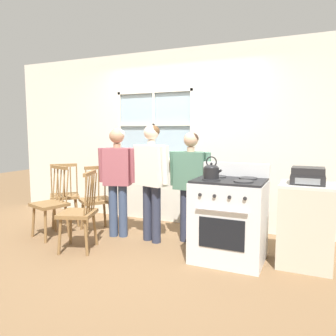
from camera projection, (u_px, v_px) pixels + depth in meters
The scene contains 14 objects.
ground_plane at pixel (138, 252), 3.97m from camera, with size 16.00×16.00×0.00m, color brown.
wall_back at pixel (183, 139), 5.08m from camera, with size 6.40×0.16×2.70m.
chair_by_window at pixel (96, 201), 4.72m from camera, with size 0.57×0.58×0.98m.
chair_near_wall at pixel (79, 214), 3.99m from camera, with size 0.52×0.53×0.98m.
chair_center_cluster at pixel (51, 204), 4.50m from camera, with size 0.52×0.51×0.98m.
chair_near_stove at pixel (65, 196), 5.04m from camera, with size 0.58×0.58×0.98m.
person_elderly_left at pixel (117, 172), 4.46m from camera, with size 0.52×0.30×1.49m.
person_teen_center at pixel (151, 172), 4.26m from camera, with size 0.57×0.32×1.53m.
person_adult_right at pixel (191, 177), 4.24m from camera, with size 0.58×0.23×1.44m.
stove at pixel (229, 219), 3.68m from camera, with size 0.78×0.68×1.08m.
kettle at pixel (211, 171), 3.57m from camera, with size 0.21×0.17×0.25m.
potted_plant at pixel (136, 155), 5.35m from camera, with size 0.12×0.12×0.21m.
side_counter at pixel (306, 225), 3.52m from camera, with size 0.55×0.50×0.90m.
stereo at pixel (308, 176), 3.44m from camera, with size 0.34×0.29×0.18m.
Camera 1 is at (1.91, -3.35, 1.46)m, focal length 35.00 mm.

